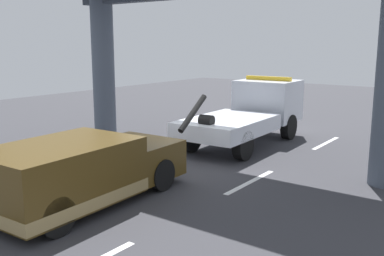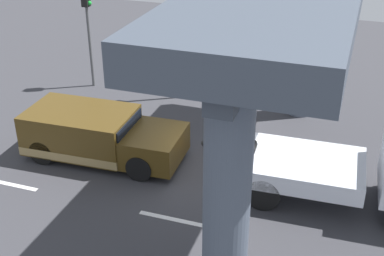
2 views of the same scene
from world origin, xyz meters
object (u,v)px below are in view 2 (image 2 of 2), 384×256
tow_truck_white (367,168)px  towed_van_green (98,135)px  traffic_light_far (178,19)px  traffic_cone_orange (213,144)px  traffic_light_near (87,14)px

tow_truck_white → towed_van_green: tow_truck_white is taller
traffic_light_far → tow_truck_white: bearing=-35.1°
traffic_light_far → towed_van_green: bearing=-99.5°
traffic_light_far → traffic_cone_orange: size_ratio=7.04×
traffic_light_near → traffic_cone_orange: bearing=-30.1°
tow_truck_white → traffic_light_far: (-7.56, 5.32, 2.13)m
tow_truck_white → towed_van_green: (-8.46, -0.03, -0.42)m
towed_van_green → traffic_cone_orange: bearing=22.9°
towed_van_green → traffic_light_far: 6.00m
towed_van_green → traffic_light_near: traffic_light_near is taller
traffic_light_near → traffic_light_far: size_ratio=0.96×
tow_truck_white → traffic_light_far: 9.49m
towed_van_green → traffic_cone_orange: 3.88m
traffic_light_near → traffic_cone_orange: (6.65, -3.86, -2.90)m
towed_van_green → traffic_light_near: bearing=120.1°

